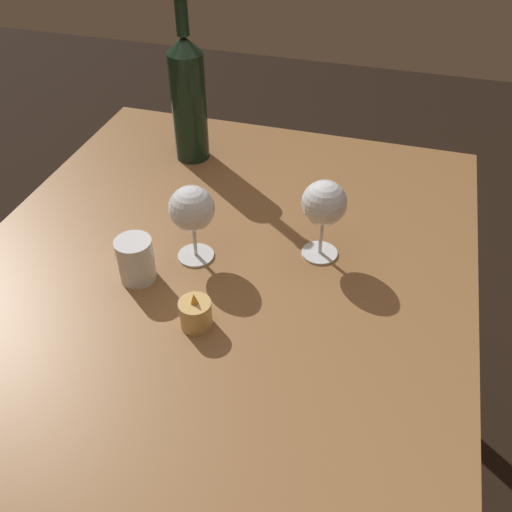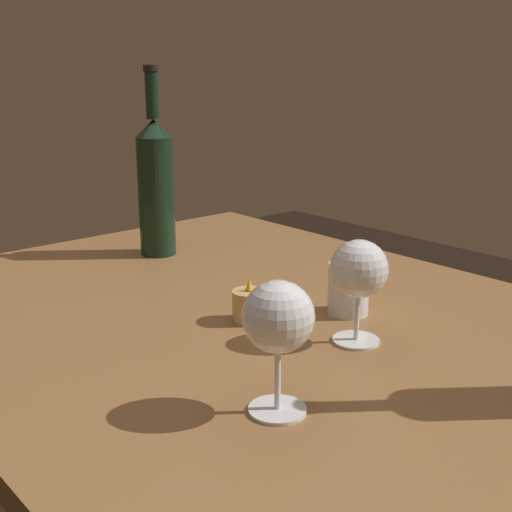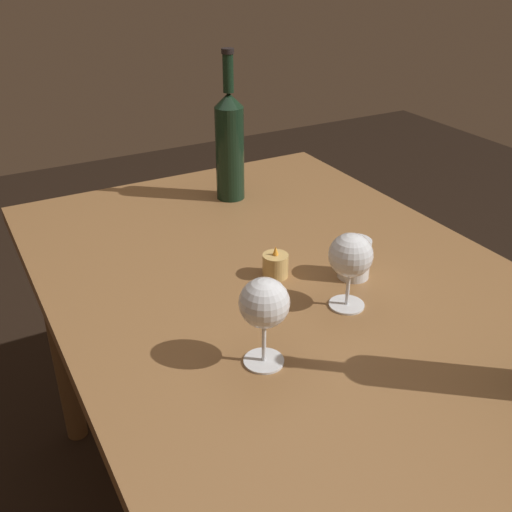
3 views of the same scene
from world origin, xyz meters
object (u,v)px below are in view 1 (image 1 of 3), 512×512
wine_glass_left (192,210)px  wine_glass_right (324,205)px  wine_bottle_second (188,97)px  water_tumbler (136,262)px  votive_candle (196,314)px

wine_glass_left → wine_glass_right: (0.07, -0.22, 0.01)m
wine_glass_right → wine_bottle_second: 0.44m
water_tumbler → wine_glass_right: bearing=-62.4°
water_tumbler → votive_candle: water_tumbler is taller
water_tumbler → votive_candle: bearing=-119.0°
wine_glass_left → wine_bottle_second: bearing=22.0°
wine_glass_right → water_tumbler: wine_glass_right is taller
wine_glass_left → wine_glass_right: 0.23m
wine_glass_right → water_tumbler: (-0.15, 0.29, -0.07)m
wine_glass_right → water_tumbler: 0.34m
wine_glass_left → wine_bottle_second: wine_bottle_second is taller
water_tumbler → wine_glass_left: bearing=-42.7°
wine_glass_right → wine_bottle_second: (0.26, 0.35, 0.03)m
wine_glass_right → wine_bottle_second: bearing=53.0°
wine_glass_left → votive_candle: wine_glass_left is taller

